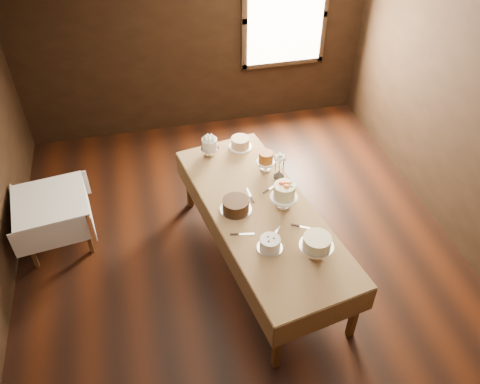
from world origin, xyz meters
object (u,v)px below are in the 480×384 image
at_px(cake_meringue, 210,147).
at_px(cake_speckled, 240,143).
at_px(display_table, 262,214).
at_px(cake_flowers, 284,197).
at_px(cake_chocolate, 236,205).
at_px(cake_cream, 316,246).
at_px(cake_server_e, 247,234).
at_px(cake_server_b, 307,228).
at_px(flower_vase, 279,175).
at_px(side_table, 50,204).
at_px(cake_server_a, 277,230).
at_px(cake_server_d, 273,186).
at_px(cake_caramel, 266,162).
at_px(cake_server_c, 249,193).
at_px(cake_swirl, 270,244).

xyz_separation_m(cake_meringue, cake_speckled, (0.38, 0.06, -0.04)).
distance_m(display_table, cake_flowers, 0.30).
xyz_separation_m(cake_chocolate, cake_cream, (0.60, -0.76, 0.04)).
bearing_deg(cake_chocolate, cake_server_e, -85.76).
xyz_separation_m(cake_server_b, flower_vase, (-0.06, 0.79, 0.06)).
bearing_deg(display_table, cake_meringue, 108.13).
xyz_separation_m(side_table, cake_server_a, (2.28, -1.17, 0.22)).
distance_m(side_table, cake_server_d, 2.49).
relative_size(cake_meringue, flower_vase, 1.87).
bearing_deg(cake_caramel, cake_server_b, -81.14).
bearing_deg(cake_server_e, cake_caramel, 74.70).
distance_m(cake_meringue, cake_server_e, 1.37).
relative_size(cake_flowers, flower_vase, 2.55).
xyz_separation_m(cake_meringue, cake_server_c, (0.28, -0.77, -0.10)).
xyz_separation_m(cake_swirl, cake_cream, (0.40, -0.16, 0.04)).
relative_size(cake_chocolate, cake_swirl, 1.38).
bearing_deg(flower_vase, cake_flowers, -99.97).
bearing_deg(cake_server_e, display_table, 62.11).
bearing_deg(cake_swirl, flower_vase, 68.81).
distance_m(side_table, cake_cream, 2.99).
distance_m(cake_flowers, cake_server_d, 0.34).
distance_m(display_table, cake_server_a, 0.33).
distance_m(display_table, cake_chocolate, 0.30).
bearing_deg(cake_server_b, cake_server_c, 153.87).
height_order(cake_speckled, cake_server_d, cake_speckled).
distance_m(cake_swirl, cake_server_d, 0.91).
bearing_deg(cake_server_c, display_table, -170.72).
height_order(cake_server_c, flower_vase, flower_vase).
bearing_deg(cake_speckled, cake_caramel, -69.25).
relative_size(display_table, cake_cream, 8.18).
distance_m(cake_cream, cake_server_c, 1.07).
bearing_deg(cake_flowers, cake_swirl, -118.90).
height_order(cake_swirl, cake_server_b, cake_swirl).
relative_size(cake_server_d, flower_vase, 1.95).
height_order(display_table, cake_chocolate, cake_chocolate).
bearing_deg(cake_server_a, display_table, 54.60).
relative_size(cake_server_c, cake_server_d, 1.00).
relative_size(side_table, flower_vase, 7.26).
relative_size(cake_server_a, cake_server_d, 1.00).
xyz_separation_m(cake_server_d, flower_vase, (0.09, 0.10, 0.06)).
bearing_deg(cake_server_a, cake_flowers, 16.10).
bearing_deg(cake_server_b, cake_speckled, 132.72).
height_order(cake_server_b, flower_vase, flower_vase).
bearing_deg(cake_speckled, cake_server_a, -88.54).
height_order(cake_meringue, cake_chocolate, cake_meringue).
height_order(side_table, cake_speckled, cake_speckled).
xyz_separation_m(cake_server_a, flower_vase, (0.24, 0.75, 0.06)).
distance_m(cake_swirl, flower_vase, 1.03).
distance_m(cake_server_d, cake_server_e, 0.78).
relative_size(cake_cream, cake_server_b, 1.40).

